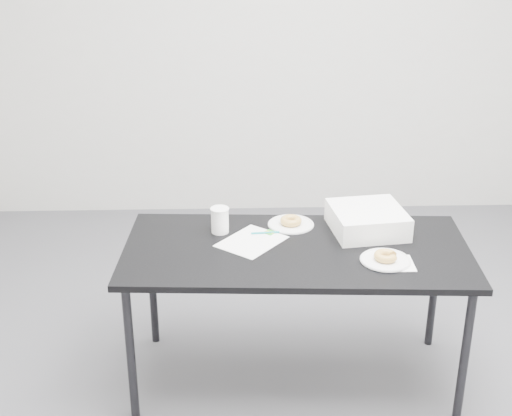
{
  "coord_description": "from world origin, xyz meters",
  "views": [
    {
      "loc": [
        -0.24,
        -2.77,
        2.07
      ],
      "look_at": [
        -0.15,
        0.02,
        0.86
      ],
      "focal_mm": 50.0,
      "sensor_mm": 36.0,
      "label": 1
    }
  ],
  "objects_px": {
    "bakery_box": "(367,220)",
    "coffee_cup": "(220,220)",
    "scorecard": "(252,241)",
    "pen": "(265,233)",
    "donut_near": "(386,256)",
    "donut_far": "(291,221)",
    "plate_far": "(291,224)",
    "plate_near": "(385,260)",
    "table": "(296,258)"
  },
  "relations": [
    {
      "from": "bakery_box",
      "to": "coffee_cup",
      "type": "bearing_deg",
      "value": 171.87
    },
    {
      "from": "scorecard",
      "to": "pen",
      "type": "xyz_separation_m",
      "value": [
        0.06,
        0.08,
        0.01
      ]
    },
    {
      "from": "coffee_cup",
      "to": "bakery_box",
      "type": "height_order",
      "value": "coffee_cup"
    },
    {
      "from": "pen",
      "to": "bakery_box",
      "type": "height_order",
      "value": "bakery_box"
    },
    {
      "from": "donut_near",
      "to": "coffee_cup",
      "type": "distance_m",
      "value": 0.76
    },
    {
      "from": "donut_far",
      "to": "coffee_cup",
      "type": "bearing_deg",
      "value": -168.76
    },
    {
      "from": "pen",
      "to": "coffee_cup",
      "type": "bearing_deg",
      "value": 168.0
    },
    {
      "from": "scorecard",
      "to": "plate_far",
      "type": "bearing_deg",
      "value": 80.74
    },
    {
      "from": "coffee_cup",
      "to": "bakery_box",
      "type": "relative_size",
      "value": 0.38
    },
    {
      "from": "plate_near",
      "to": "donut_far",
      "type": "height_order",
      "value": "donut_far"
    },
    {
      "from": "donut_near",
      "to": "bakery_box",
      "type": "xyz_separation_m",
      "value": [
        -0.03,
        0.3,
        0.03
      ]
    },
    {
      "from": "scorecard",
      "to": "pen",
      "type": "relative_size",
      "value": 2.15
    },
    {
      "from": "pen",
      "to": "bakery_box",
      "type": "relative_size",
      "value": 0.41
    },
    {
      "from": "donut_far",
      "to": "coffee_cup",
      "type": "height_order",
      "value": "coffee_cup"
    },
    {
      "from": "plate_near",
      "to": "plate_far",
      "type": "relative_size",
      "value": 0.99
    },
    {
      "from": "table",
      "to": "plate_far",
      "type": "relative_size",
      "value": 7.2
    },
    {
      "from": "donut_far",
      "to": "bakery_box",
      "type": "relative_size",
      "value": 0.32
    },
    {
      "from": "scorecard",
      "to": "plate_near",
      "type": "relative_size",
      "value": 1.31
    },
    {
      "from": "scorecard",
      "to": "plate_near",
      "type": "bearing_deg",
      "value": 18.4
    },
    {
      "from": "pen",
      "to": "plate_far",
      "type": "distance_m",
      "value": 0.15
    },
    {
      "from": "bakery_box",
      "to": "donut_far",
      "type": "bearing_deg",
      "value": 160.68
    },
    {
      "from": "donut_near",
      "to": "coffee_cup",
      "type": "xyz_separation_m",
      "value": [
        -0.69,
        0.31,
        0.03
      ]
    },
    {
      "from": "coffee_cup",
      "to": "bakery_box",
      "type": "distance_m",
      "value": 0.67
    },
    {
      "from": "pen",
      "to": "donut_far",
      "type": "distance_m",
      "value": 0.15
    },
    {
      "from": "donut_near",
      "to": "scorecard",
      "type": "bearing_deg",
      "value": 159.75
    },
    {
      "from": "scorecard",
      "to": "pen",
      "type": "distance_m",
      "value": 0.1
    },
    {
      "from": "table",
      "to": "plate_near",
      "type": "relative_size",
      "value": 7.25
    },
    {
      "from": "pen",
      "to": "plate_near",
      "type": "distance_m",
      "value": 0.56
    },
    {
      "from": "scorecard",
      "to": "donut_near",
      "type": "relative_size",
      "value": 2.79
    },
    {
      "from": "plate_near",
      "to": "bakery_box",
      "type": "xyz_separation_m",
      "value": [
        -0.03,
        0.3,
        0.05
      ]
    },
    {
      "from": "table",
      "to": "donut_near",
      "type": "distance_m",
      "value": 0.39
    },
    {
      "from": "table",
      "to": "scorecard",
      "type": "relative_size",
      "value": 5.55
    },
    {
      "from": "coffee_cup",
      "to": "scorecard",
      "type": "bearing_deg",
      "value": -36.67
    },
    {
      "from": "scorecard",
      "to": "plate_near",
      "type": "distance_m",
      "value": 0.59
    },
    {
      "from": "table",
      "to": "bakery_box",
      "type": "bearing_deg",
      "value": 29.21
    },
    {
      "from": "pen",
      "to": "donut_near",
      "type": "relative_size",
      "value": 1.29
    },
    {
      "from": "pen",
      "to": "plate_far",
      "type": "bearing_deg",
      "value": 32.51
    },
    {
      "from": "pen",
      "to": "plate_far",
      "type": "xyz_separation_m",
      "value": [
        0.12,
        0.09,
        -0.0
      ]
    },
    {
      "from": "plate_far",
      "to": "bakery_box",
      "type": "bearing_deg",
      "value": -11.65
    },
    {
      "from": "coffee_cup",
      "to": "table",
      "type": "bearing_deg",
      "value": -27.11
    },
    {
      "from": "scorecard",
      "to": "coffee_cup",
      "type": "relative_size",
      "value": 2.33
    },
    {
      "from": "pen",
      "to": "plate_far",
      "type": "relative_size",
      "value": 0.6
    },
    {
      "from": "donut_far",
      "to": "table",
      "type": "bearing_deg",
      "value": -88.49
    },
    {
      "from": "donut_far",
      "to": "plate_near",
      "type": "bearing_deg",
      "value": -45.54
    },
    {
      "from": "plate_far",
      "to": "donut_near",
      "type": "bearing_deg",
      "value": -45.54
    },
    {
      "from": "scorecard",
      "to": "table",
      "type": "bearing_deg",
      "value": 19.69
    },
    {
      "from": "scorecard",
      "to": "bakery_box",
      "type": "relative_size",
      "value": 0.87
    },
    {
      "from": "coffee_cup",
      "to": "pen",
      "type": "bearing_deg",
      "value": -7.65
    },
    {
      "from": "pen",
      "to": "donut_far",
      "type": "relative_size",
      "value": 1.28
    },
    {
      "from": "donut_near",
      "to": "plate_far",
      "type": "xyz_separation_m",
      "value": [
        -0.37,
        0.37,
        -0.02
      ]
    }
  ]
}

